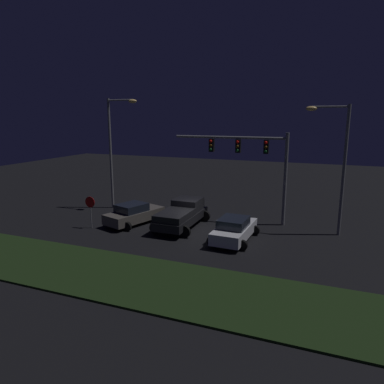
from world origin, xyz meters
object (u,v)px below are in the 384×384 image
(pickup_truck, at_px, (182,213))
(stop_sign, at_px, (90,206))
(traffic_signal_gantry, at_px, (251,155))
(street_lamp_left, at_px, (115,141))
(street_lamp_right, at_px, (336,155))
(car_sedan_far, at_px, (134,214))
(car_sedan, at_px, (234,229))

(pickup_truck, bearing_deg, stop_sign, 114.49)
(traffic_signal_gantry, relative_size, street_lamp_left, 0.93)
(pickup_truck, bearing_deg, street_lamp_right, -77.89)
(car_sedan_far, xyz_separation_m, stop_sign, (-2.23, -1.97, 0.82))
(pickup_truck, height_order, street_lamp_right, street_lamp_right)
(pickup_truck, distance_m, street_lamp_right, 10.73)
(pickup_truck, relative_size, car_sedan, 1.21)
(car_sedan, relative_size, car_sedan_far, 0.94)
(car_sedan, distance_m, street_lamp_left, 12.91)
(car_sedan_far, xyz_separation_m, street_lamp_right, (13.14, 2.74, 4.48))
(car_sedan_far, distance_m, street_lamp_right, 14.15)
(street_lamp_right, bearing_deg, car_sedan_far, -168.21)
(street_lamp_left, distance_m, street_lamp_right, 16.73)
(street_lamp_left, height_order, stop_sign, street_lamp_left)
(car_sedan_far, xyz_separation_m, traffic_signal_gantry, (7.55, 3.62, 4.16))
(street_lamp_right, bearing_deg, car_sedan, -146.97)
(car_sedan, xyz_separation_m, street_lamp_left, (-11.19, 4.24, 4.85))
(traffic_signal_gantry, bearing_deg, street_lamp_left, -178.81)
(car_sedan, distance_m, stop_sign, 9.95)
(pickup_truck, bearing_deg, car_sedan_far, 100.43)
(car_sedan_far, distance_m, traffic_signal_gantry, 9.35)
(street_lamp_right, bearing_deg, street_lamp_left, 177.77)
(traffic_signal_gantry, distance_m, stop_sign, 11.75)
(car_sedan, bearing_deg, street_lamp_right, -54.80)
(traffic_signal_gantry, bearing_deg, car_sedan, -89.13)
(stop_sign, bearing_deg, pickup_truck, 24.61)
(street_lamp_right, distance_m, stop_sign, 16.49)
(car_sedan, relative_size, street_lamp_left, 0.50)
(car_sedan, xyz_separation_m, car_sedan_far, (-7.62, 0.85, 0.00))
(street_lamp_left, bearing_deg, pickup_truck, -21.20)
(car_sedan_far, bearing_deg, street_lamp_right, -60.27)
(car_sedan_far, bearing_deg, street_lamp_left, 64.35)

